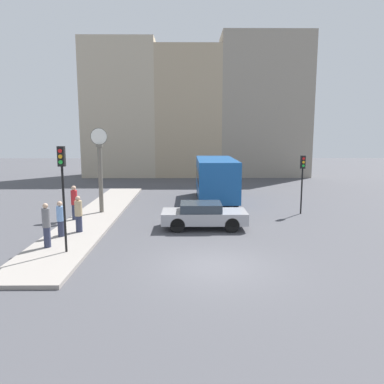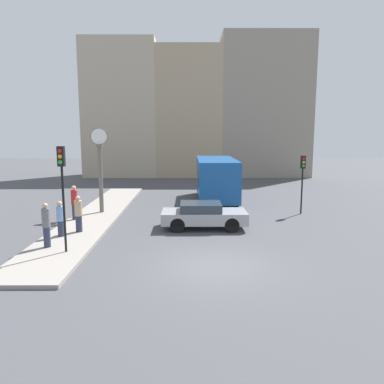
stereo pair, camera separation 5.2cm
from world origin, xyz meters
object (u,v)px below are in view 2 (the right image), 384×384
at_px(pedestrian_red_top, 74,202).
at_px(pedestrian_blue_stripe, 60,219).
at_px(bus_distant, 216,177).
at_px(pedestrian_grey_jacket, 46,225).
at_px(street_clock, 100,167).
at_px(sedan_car, 203,215).
at_px(traffic_light_far, 303,172).
at_px(pedestrian_tan_coat, 78,214).
at_px(traffic_light_near, 62,177).

relative_size(pedestrian_red_top, pedestrian_blue_stripe, 1.14).
distance_m(bus_distant, pedestrian_grey_jacket, 13.67).
bearing_deg(bus_distant, street_clock, -148.02).
bearing_deg(street_clock, pedestrian_blue_stripe, -96.57).
relative_size(sedan_car, traffic_light_far, 1.22).
bearing_deg(traffic_light_far, pedestrian_red_top, -171.08).
height_order(sedan_car, bus_distant, bus_distant).
relative_size(street_clock, pedestrian_tan_coat, 2.87).
bearing_deg(bus_distant, sedan_car, -98.70).
bearing_deg(pedestrian_grey_jacket, sedan_car, 28.96).
bearing_deg(pedestrian_grey_jacket, pedestrian_blue_stripe, 89.56).
xyz_separation_m(sedan_car, traffic_light_far, (5.94, 3.39, 1.80)).
height_order(traffic_light_far, pedestrian_red_top, traffic_light_far).
height_order(traffic_light_near, pedestrian_grey_jacket, traffic_light_near).
xyz_separation_m(traffic_light_far, pedestrian_red_top, (-12.80, -2.01, -1.40)).
distance_m(bus_distant, pedestrian_red_top, 10.25).
distance_m(pedestrian_tan_coat, pedestrian_red_top, 2.74).
relative_size(sedan_car, pedestrian_blue_stripe, 2.63).
relative_size(traffic_light_far, pedestrian_blue_stripe, 2.16).
relative_size(street_clock, pedestrian_red_top, 2.67).
distance_m(traffic_light_far, pedestrian_tan_coat, 12.77).
xyz_separation_m(bus_distant, pedestrian_grey_jacket, (-7.67, -11.30, -0.62)).
xyz_separation_m(traffic_light_far, pedestrian_grey_jacket, (-12.43, -6.98, -1.42)).
height_order(sedan_car, pedestrian_blue_stripe, pedestrian_blue_stripe).
xyz_separation_m(pedestrian_red_top, pedestrian_grey_jacket, (0.37, -4.97, -0.02)).
distance_m(traffic_light_near, pedestrian_blue_stripe, 3.22).
xyz_separation_m(pedestrian_tan_coat, pedestrian_blue_stripe, (-0.58, -0.79, -0.04)).
relative_size(sedan_car, pedestrian_tan_coat, 2.48).
distance_m(bus_distant, street_clock, 8.38).
xyz_separation_m(pedestrian_red_top, pedestrian_blue_stripe, (0.38, -3.36, -0.12)).
distance_m(bus_distant, pedestrian_tan_coat, 11.39).
bearing_deg(street_clock, pedestrian_grey_jacket, -95.14).
bearing_deg(pedestrian_red_top, traffic_light_near, -76.65).
bearing_deg(bus_distant, pedestrian_tan_coat, -128.50).
height_order(sedan_car, pedestrian_grey_jacket, pedestrian_grey_jacket).
bearing_deg(pedestrian_red_top, sedan_car, -11.38).
bearing_deg(pedestrian_red_top, pedestrian_grey_jacket, -85.74).
bearing_deg(pedestrian_blue_stripe, street_clock, 83.43).
bearing_deg(sedan_car, street_clock, 150.58).
distance_m(sedan_car, traffic_light_far, 7.07).
bearing_deg(bus_distant, pedestrian_red_top, -141.79).
distance_m(street_clock, pedestrian_grey_jacket, 7.14).
bearing_deg(street_clock, pedestrian_red_top, -117.21).
bearing_deg(pedestrian_grey_jacket, traffic_light_near, -32.94).
bearing_deg(traffic_light_far, pedestrian_blue_stripe, -156.63).
bearing_deg(traffic_light_near, pedestrian_tan_coat, 96.83).
bearing_deg(street_clock, bus_distant, 31.98).
distance_m(traffic_light_near, pedestrian_grey_jacket, 2.30).
relative_size(traffic_light_far, pedestrian_grey_jacket, 1.90).
height_order(bus_distant, traffic_light_near, traffic_light_near).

